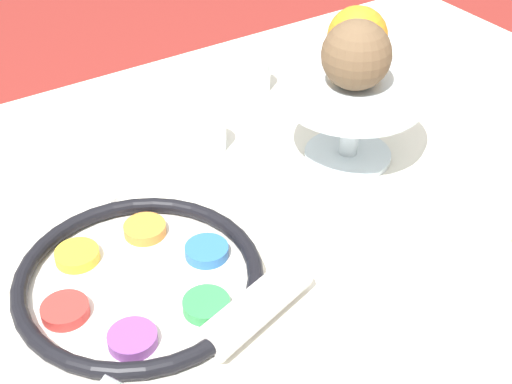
# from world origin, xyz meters

# --- Properties ---
(seder_plate) EXTENTS (0.30, 0.30, 0.03)m
(seder_plate) POSITION_xyz_m (-0.16, -0.04, 0.74)
(seder_plate) COLOR silver
(seder_plate) RESTS_ON dining_table
(fruit_stand) EXTENTS (0.21, 0.21, 0.13)m
(fruit_stand) POSITION_xyz_m (0.23, 0.05, 0.83)
(fruit_stand) COLOR silver
(fruit_stand) RESTS_ON dining_table
(orange_fruit) EXTENTS (0.09, 0.09, 0.09)m
(orange_fruit) POSITION_xyz_m (0.26, 0.09, 0.90)
(orange_fruit) COLOR orange
(orange_fruit) RESTS_ON fruit_stand
(coconut) EXTENTS (0.10, 0.10, 0.10)m
(coconut) POSITION_xyz_m (0.22, 0.04, 0.91)
(coconut) COLOR brown
(coconut) RESTS_ON fruit_stand
(napkin_roll) EXTENTS (0.16, 0.09, 0.04)m
(napkin_roll) POSITION_xyz_m (-0.07, -0.15, 0.75)
(napkin_roll) COLOR white
(napkin_roll) RESTS_ON dining_table
(cup_near) EXTENTS (0.06, 0.06, 0.06)m
(cup_near) POSITION_xyz_m (0.06, 0.19, 0.76)
(cup_near) COLOR silver
(cup_near) RESTS_ON dining_table
(cup_mid) EXTENTS (0.06, 0.06, 0.06)m
(cup_mid) POSITION_xyz_m (0.47, 0.30, 0.76)
(cup_mid) COLOR silver
(cup_mid) RESTS_ON dining_table
(cup_far) EXTENTS (0.06, 0.06, 0.06)m
(cup_far) POSITION_xyz_m (0.22, 0.31, 0.76)
(cup_far) COLOR silver
(cup_far) RESTS_ON dining_table
(fork_left) EXTENTS (0.08, 0.16, 0.01)m
(fork_left) POSITION_xyz_m (-0.14, 0.22, 0.73)
(fork_left) COLOR silver
(fork_left) RESTS_ON dining_table
(fork_right) EXTENTS (0.08, 0.16, 0.01)m
(fork_right) POSITION_xyz_m (-0.11, 0.22, 0.73)
(fork_right) COLOR silver
(fork_right) RESTS_ON dining_table
(spoon) EXTENTS (0.15, 0.06, 0.01)m
(spoon) POSITION_xyz_m (-0.05, -0.20, 0.73)
(spoon) COLOR silver
(spoon) RESTS_ON dining_table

